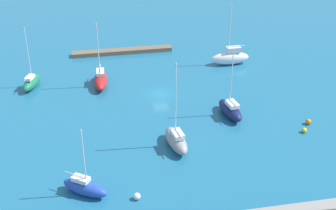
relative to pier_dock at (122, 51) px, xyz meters
name	(u,v)px	position (x,y,z in m)	size (l,w,h in m)	color
water	(161,94)	(-4.61, 19.28, -0.41)	(160.00, 160.00, 0.00)	#1E668C
pier_dock	(122,51)	(0.00, 0.00, 0.00)	(20.24, 2.02, 0.83)	brown
sailboat_navy_mid_basin	(230,110)	(-14.01, 28.52, 0.72)	(3.28, 6.93, 11.19)	#141E4C
sailboat_white_west_end	(230,57)	(-19.97, 9.33, 1.01)	(7.48, 2.46, 11.88)	white
sailboat_gray_lone_north	(176,140)	(-3.97, 35.52, 0.80)	(3.18, 7.03, 12.74)	gray
sailboat_red_lone_south	(101,80)	(5.23, 14.06, 0.74)	(2.76, 7.43, 11.66)	red
sailboat_green_center_basin	(32,82)	(17.11, 12.65, 0.64)	(3.83, 6.38, 11.08)	#19724C
sailboat_blue_far_south	(85,187)	(8.91, 43.32, 0.60)	(6.07, 5.04, 9.26)	#2347B2
mooring_buoy_yellow	(304,130)	(-23.32, 35.24, -0.04)	(0.75, 0.75, 0.75)	yellow
mooring_buoy_white	(137,196)	(2.85, 45.50, 0.02)	(0.87, 0.87, 0.87)	white
mooring_buoy_orange	(308,122)	(-24.94, 33.14, 0.02)	(0.88, 0.88, 0.88)	orange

